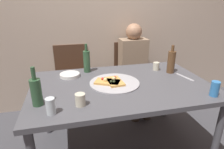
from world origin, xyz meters
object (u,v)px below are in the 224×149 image
(wine_bottle, at_px, (36,91))
(plate_stack, at_px, (70,75))
(tumbler_far, at_px, (51,106))
(chair_right, at_px, (131,70))
(wine_glass, at_px, (80,100))
(soda_can, at_px, (215,89))
(pizza_slice_extra, at_px, (107,82))
(dining_table, at_px, (121,90))
(water_bottle, at_px, (87,61))
(chair_left, at_px, (73,75))
(pizza_tray, at_px, (115,83))
(pizza_slice_last, at_px, (114,81))
(tumbler_near, at_px, (156,66))
(table_knife, at_px, (185,77))
(guest_in_sweater, at_px, (135,65))
(beer_bottle, at_px, (171,62))

(wine_bottle, distance_m, plate_stack, 0.57)
(tumbler_far, bearing_deg, chair_right, 51.72)
(wine_glass, distance_m, soda_can, 1.04)
(pizza_slice_extra, bearing_deg, dining_table, -9.27)
(water_bottle, relative_size, chair_left, 0.33)
(pizza_tray, xyz_separation_m, tumbler_far, (-0.53, -0.38, 0.05))
(soda_can, bearing_deg, wine_glass, 174.69)
(pizza_tray, relative_size, plate_stack, 2.34)
(soda_can, bearing_deg, water_bottle, 139.52)
(pizza_slice_last, xyz_separation_m, tumbler_near, (0.53, 0.24, 0.02))
(pizza_slice_last, distance_m, table_knife, 0.71)
(plate_stack, xyz_separation_m, guest_in_sweater, (0.86, 0.46, -0.11))
(pizza_slice_last, height_order, soda_can, soda_can)
(dining_table, distance_m, chair_right, 1.00)
(tumbler_far, xyz_separation_m, chair_left, (0.18, 1.26, -0.28))
(tumbler_near, bearing_deg, pizza_slice_extra, -157.97)
(pizza_slice_extra, relative_size, beer_bottle, 0.88)
(table_knife, distance_m, guest_in_sweater, 0.79)
(dining_table, xyz_separation_m, wine_bottle, (-0.69, -0.22, 0.18))
(water_bottle, relative_size, wine_glass, 3.28)
(plate_stack, distance_m, chair_right, 1.08)
(wine_glass, relative_size, chair_left, 0.10)
(chair_left, bearing_deg, tumbler_far, 82.02)
(table_knife, bearing_deg, dining_table, 76.86)
(pizza_slice_extra, distance_m, soda_can, 0.88)
(pizza_slice_last, bearing_deg, pizza_slice_extra, 179.00)
(chair_left, xyz_separation_m, guest_in_sweater, (0.82, -0.15, 0.13))
(guest_in_sweater, bearing_deg, tumbler_far, 48.12)
(pizza_tray, relative_size, chair_right, 0.50)
(pizza_slice_extra, relative_size, wine_glass, 2.78)
(chair_right, bearing_deg, chair_left, 0.00)
(wine_bottle, xyz_separation_m, guest_in_sweater, (1.10, 0.97, -0.20))
(plate_stack, bearing_deg, pizza_slice_extra, -39.41)
(pizza_slice_last, xyz_separation_m, tumbler_far, (-0.53, -0.38, 0.03))
(wine_bottle, height_order, chair_left, wine_bottle)
(pizza_slice_extra, height_order, water_bottle, water_bottle)
(pizza_tray, bearing_deg, pizza_slice_extra, 176.94)
(soda_can, distance_m, chair_left, 1.70)
(tumbler_near, relative_size, wine_glass, 0.94)
(pizza_tray, xyz_separation_m, wine_glass, (-0.33, -0.32, 0.04))
(wine_bottle, bearing_deg, pizza_slice_last, 20.82)
(plate_stack, distance_m, table_knife, 1.14)
(tumbler_far, height_order, table_knife, tumbler_far)
(tumbler_far, distance_m, plate_stack, 0.67)
(water_bottle, xyz_separation_m, table_knife, (0.92, -0.38, -0.12))
(dining_table, bearing_deg, wine_bottle, -162.28)
(plate_stack, bearing_deg, dining_table, -32.47)
(wine_glass, bearing_deg, water_bottle, 79.52)
(wine_bottle, xyz_separation_m, plate_stack, (0.24, 0.51, -0.09))
(dining_table, distance_m, guest_in_sweater, 0.85)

